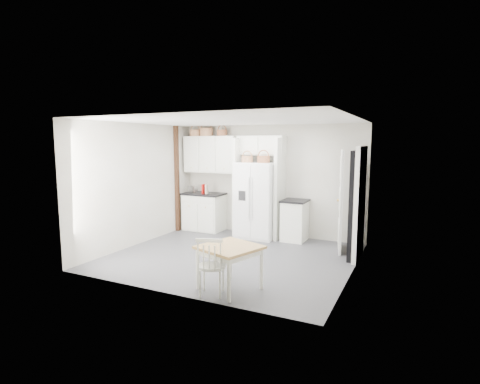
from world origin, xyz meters
The scene contains 27 objects.
floor centered at (0.00, 0.00, 0.00)m, with size 4.50×4.50×0.00m, color #424245.
ceiling centered at (0.00, 0.00, 2.60)m, with size 4.50×4.50×0.00m, color white.
wall_back centered at (0.00, 2.00, 1.30)m, with size 4.50×4.50×0.00m, color #AEA793.
wall_left centered at (-2.25, 0.00, 1.30)m, with size 4.00×4.00×0.00m, color #AEA793.
wall_right centered at (2.25, 0.00, 1.30)m, with size 4.00×4.00×0.00m, color #AEA793.
refrigerator centered at (-0.15, 1.60, 0.87)m, with size 0.90×0.73×1.75m, color white.
base_cab_left centered at (-1.64, 1.70, 0.45)m, with size 0.97×0.61×0.90m, color white.
base_cab_right centered at (0.73, 1.70, 0.44)m, with size 0.50×0.60×0.88m, color white.
dining_table centered at (0.70, -1.45, 0.33)m, with size 0.80×0.80×0.66m, color #A37947.
windsor_chair centered at (0.56, -1.75, 0.42)m, with size 0.41×0.37×0.84m, color white.
counter_left centered at (-1.64, 1.70, 0.92)m, with size 1.01×0.65×0.04m, color black.
counter_right centered at (0.73, 1.70, 0.90)m, with size 0.54×0.64×0.04m, color black.
toaster centered at (-1.97, 1.69, 1.02)m, with size 0.24×0.14×0.16m, color silver.
cookbook_red centered at (-1.60, 1.62, 1.06)m, with size 0.03×0.16×0.23m, color #B30E0B.
cookbook_cream centered at (-1.51, 1.62, 1.06)m, with size 0.04×0.16×0.24m, color beige.
basket_upper_a centered at (-1.95, 1.83, 2.43)m, with size 0.29×0.29×0.16m, color #92643C.
basket_upper_b centered at (-1.63, 1.83, 2.45)m, with size 0.34×0.34×0.20m, color #92643C.
basket_upper_c centered at (-1.19, 1.83, 2.43)m, with size 0.26×0.26×0.15m, color brown.
basket_fridge_a centered at (-0.36, 1.50, 1.82)m, with size 0.26×0.26×0.14m, color #92643C.
basket_fridge_b centered at (0.04, 1.50, 1.82)m, with size 0.29×0.29×0.15m, color brown.
upper_cabinet centered at (-1.50, 1.83, 1.90)m, with size 1.40×0.34×0.90m, color white.
bridge_cabinet centered at (-0.15, 1.83, 2.12)m, with size 1.12×0.34×0.45m, color white.
fridge_panel_left centered at (-0.66, 1.70, 1.15)m, with size 0.08×0.60×2.30m, color white.
fridge_panel_right centered at (0.36, 1.70, 1.15)m, with size 0.08×0.60×2.30m, color white.
trim_post centered at (-2.20, 1.35, 1.30)m, with size 0.09×0.09×2.60m, color black.
doorway_void centered at (2.16, 1.00, 1.02)m, with size 0.18×0.85×2.05m, color black.
door_slab centered at (1.80, 1.33, 1.02)m, with size 0.80×0.04×2.05m, color white.
Camera 1 is at (3.18, -6.27, 2.20)m, focal length 28.00 mm.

